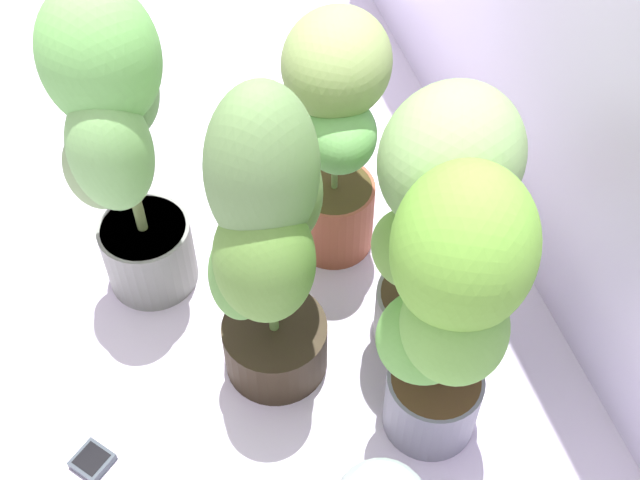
{
  "coord_description": "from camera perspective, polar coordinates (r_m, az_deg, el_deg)",
  "views": [
    {
      "loc": [
        1.11,
        -0.09,
        1.83
      ],
      "look_at": [
        -0.07,
        0.26,
        0.34
      ],
      "focal_mm": 47.05,
      "sensor_mm": 36.0,
      "label": 1
    }
  ],
  "objects": [
    {
      "name": "ground_plane",
      "position": [
        2.14,
        -6.15,
        -8.66
      ],
      "size": [
        8.0,
        8.0,
        0.0
      ],
      "primitive_type": "plane",
      "color": "silver",
      "rests_on": "ground"
    },
    {
      "name": "potted_plant_back_right",
      "position": [
        1.65,
        8.88,
        -3.9
      ],
      "size": [
        0.41,
        0.38,
        0.83
      ],
      "color": "slate",
      "rests_on": "ground"
    },
    {
      "name": "potted_plant_back_left",
      "position": [
        2.04,
        1.1,
        7.9
      ],
      "size": [
        0.39,
        0.36,
        0.76
      ],
      "color": "#984D33",
      "rests_on": "ground"
    },
    {
      "name": "potted_plant_back_center",
      "position": [
        1.82,
        8.17,
        1.93
      ],
      "size": [
        0.45,
        0.44,
        0.8
      ],
      "color": "gray",
      "rests_on": "ground"
    },
    {
      "name": "potted_plant_center",
      "position": [
        1.75,
        -3.79,
        0.38
      ],
      "size": [
        0.42,
        0.33,
        0.89
      ],
      "color": "#2E2417",
      "rests_on": "ground"
    },
    {
      "name": "potted_plant_front_left",
      "position": [
        1.95,
        -13.68,
        6.88
      ],
      "size": [
        0.41,
        0.3,
        0.92
      ],
      "color": "gray",
      "rests_on": "ground"
    },
    {
      "name": "hygrometer_box",
      "position": [
        2.07,
        -15.22,
        -14.3
      ],
      "size": [
        0.11,
        0.11,
        0.03
      ],
      "rotation": [
        0.0,
        0.0,
        -2.44
      ],
      "color": "#323A43",
      "rests_on": "ground"
    }
  ]
}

